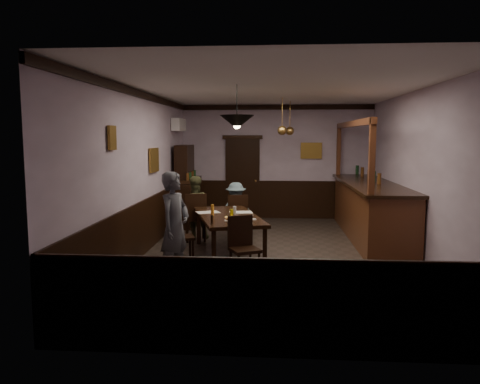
# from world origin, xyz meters

# --- Properties ---
(room) EXTENTS (5.01, 8.01, 3.01)m
(room) POSITION_xyz_m (0.00, 0.00, 1.50)
(room) COLOR #2D2621
(room) RESTS_ON ground
(dining_table) EXTENTS (1.57, 2.39, 0.75)m
(dining_table) POSITION_xyz_m (-0.89, -0.05, 0.69)
(dining_table) COLOR black
(dining_table) RESTS_ON ground
(chair_far_left) EXTENTS (0.53, 0.53, 1.01)m
(chair_far_left) POSITION_xyz_m (-1.68, 1.04, 0.55)
(chair_far_left) COLOR black
(chair_far_left) RESTS_ON ground
(chair_far_right) EXTENTS (0.46, 0.46, 0.96)m
(chair_far_right) POSITION_xyz_m (-0.82, 1.29, 0.53)
(chair_far_right) COLOR black
(chair_far_right) RESTS_ON ground
(chair_near) EXTENTS (0.55, 0.55, 0.95)m
(chair_near) POSITION_xyz_m (-0.54, -1.33, 0.52)
(chair_near) COLOR black
(chair_near) RESTS_ON ground
(chair_side) EXTENTS (0.50, 0.50, 0.90)m
(chair_side) POSITION_xyz_m (-1.72, -0.50, 0.49)
(chair_side) COLOR black
(chair_side) RESTS_ON ground
(person_standing) EXTENTS (0.58, 0.70, 1.65)m
(person_standing) POSITION_xyz_m (-1.55, -1.54, 0.83)
(person_standing) COLOR #555762
(person_standing) RESTS_ON ground
(person_seated_left) EXTENTS (0.81, 0.74, 1.34)m
(person_seated_left) POSITION_xyz_m (-1.75, 1.31, 0.67)
(person_seated_left) COLOR brown
(person_seated_left) RESTS_ON ground
(person_seated_right) EXTENTS (0.84, 0.58, 1.19)m
(person_seated_right) POSITION_xyz_m (-0.88, 1.56, 0.59)
(person_seated_right) COLOR slate
(person_seated_right) RESTS_ON ground
(newspaper_left) EXTENTS (0.51, 0.44, 0.01)m
(newspaper_left) POSITION_xyz_m (-1.30, 0.21, 0.75)
(newspaper_left) COLOR silver
(newspaper_left) RESTS_ON dining_table
(newspaper_right) EXTENTS (0.47, 0.37, 0.01)m
(newspaper_right) POSITION_xyz_m (-0.68, 0.25, 0.75)
(newspaper_right) COLOR silver
(newspaper_right) RESTS_ON dining_table
(napkin) EXTENTS (0.19, 0.19, 0.00)m
(napkin) POSITION_xyz_m (-0.85, -0.26, 0.75)
(napkin) COLOR #FFCB5D
(napkin) RESTS_ON dining_table
(saucer) EXTENTS (0.15, 0.15, 0.01)m
(saucer) POSITION_xyz_m (-0.43, -0.49, 0.76)
(saucer) COLOR white
(saucer) RESTS_ON dining_table
(coffee_cup) EXTENTS (0.10, 0.10, 0.07)m
(coffee_cup) POSITION_xyz_m (-0.45, -0.50, 0.80)
(coffee_cup) COLOR white
(coffee_cup) RESTS_ON saucer
(pastry_plate) EXTENTS (0.22, 0.22, 0.01)m
(pastry_plate) POSITION_xyz_m (-0.79, -0.63, 0.76)
(pastry_plate) COLOR white
(pastry_plate) RESTS_ON dining_table
(pastry_ring_a) EXTENTS (0.13, 0.13, 0.04)m
(pastry_ring_a) POSITION_xyz_m (-0.82, -0.61, 0.79)
(pastry_ring_a) COLOR #C68C47
(pastry_ring_a) RESTS_ON pastry_plate
(pastry_ring_b) EXTENTS (0.13, 0.13, 0.04)m
(pastry_ring_b) POSITION_xyz_m (-0.78, -0.54, 0.79)
(pastry_ring_b) COLOR #C68C47
(pastry_ring_b) RESTS_ON pastry_plate
(soda_can) EXTENTS (0.07, 0.07, 0.12)m
(soda_can) POSITION_xyz_m (-0.82, -0.12, 0.81)
(soda_can) COLOR yellow
(soda_can) RESTS_ON dining_table
(beer_glass) EXTENTS (0.06, 0.06, 0.20)m
(beer_glass) POSITION_xyz_m (-1.17, -0.11, 0.85)
(beer_glass) COLOR #BF721E
(beer_glass) RESTS_ON dining_table
(water_glass) EXTENTS (0.06, 0.06, 0.15)m
(water_glass) POSITION_xyz_m (-0.78, 0.03, 0.82)
(water_glass) COLOR silver
(water_glass) RESTS_ON dining_table
(pepper_mill) EXTENTS (0.04, 0.04, 0.14)m
(pepper_mill) POSITION_xyz_m (-1.07, -0.90, 0.82)
(pepper_mill) COLOR black
(pepper_mill) RESTS_ON dining_table
(sideboard) EXTENTS (0.53, 1.48, 1.96)m
(sideboard) POSITION_xyz_m (-2.21, 2.88, 0.79)
(sideboard) COLOR black
(sideboard) RESTS_ON ground
(bar_counter) EXTENTS (1.04, 4.45, 2.49)m
(bar_counter) POSITION_xyz_m (1.99, 1.69, 0.63)
(bar_counter) COLOR #542C16
(bar_counter) RESTS_ON ground
(door_back) EXTENTS (0.90, 0.06, 2.10)m
(door_back) POSITION_xyz_m (-0.90, 3.95, 1.05)
(door_back) COLOR black
(door_back) RESTS_ON ground
(ac_unit) EXTENTS (0.20, 0.85, 0.30)m
(ac_unit) POSITION_xyz_m (-2.38, 2.90, 2.45)
(ac_unit) COLOR white
(ac_unit) RESTS_ON ground
(picture_left_small) EXTENTS (0.04, 0.28, 0.36)m
(picture_left_small) POSITION_xyz_m (-2.46, -1.60, 2.15)
(picture_left_small) COLOR olive
(picture_left_small) RESTS_ON ground
(picture_left_large) EXTENTS (0.04, 0.62, 0.48)m
(picture_left_large) POSITION_xyz_m (-2.46, 0.80, 1.70)
(picture_left_large) COLOR olive
(picture_left_large) RESTS_ON ground
(picture_back) EXTENTS (0.55, 0.04, 0.42)m
(picture_back) POSITION_xyz_m (0.90, 3.96, 1.80)
(picture_back) COLOR olive
(picture_back) RESTS_ON ground
(pendant_iron) EXTENTS (0.56, 0.56, 0.71)m
(pendant_iron) POSITION_xyz_m (-0.67, -0.82, 2.40)
(pendant_iron) COLOR black
(pendant_iron) RESTS_ON ground
(pendant_brass_mid) EXTENTS (0.20, 0.20, 0.81)m
(pendant_brass_mid) POSITION_xyz_m (0.10, 1.86, 2.30)
(pendant_brass_mid) COLOR #BF8C3F
(pendant_brass_mid) RESTS_ON ground
(pendant_brass_far) EXTENTS (0.20, 0.20, 0.81)m
(pendant_brass_far) POSITION_xyz_m (0.30, 2.84, 2.30)
(pendant_brass_far) COLOR #BF8C3F
(pendant_brass_far) RESTS_ON ground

